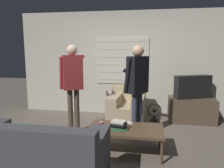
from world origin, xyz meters
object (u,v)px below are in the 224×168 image
(armchair_beige, at_px, (127,109))
(tv, at_px, (193,87))
(couch_blue, at_px, (34,161))
(floor_fan, at_px, (154,112))
(person_left_standing, at_px, (73,78))
(soda_can, at_px, (101,126))
(book_stack, at_px, (119,125))
(coffee_table, at_px, (126,130))
(person_right_standing, at_px, (137,81))
(spare_remote, at_px, (130,123))

(armchair_beige, bearing_deg, tv, -162.02)
(couch_blue, distance_m, tv, 3.66)
(armchair_beige, bearing_deg, floor_fan, -149.52)
(couch_blue, xyz_separation_m, person_left_standing, (-0.13, 1.74, 0.75))
(soda_can, height_order, floor_fan, soda_can)
(book_stack, bearing_deg, coffee_table, 38.65)
(person_left_standing, bearing_deg, book_stack, -68.60)
(floor_fan, bearing_deg, armchair_beige, -152.57)
(book_stack, height_order, soda_can, book_stack)
(book_stack, relative_size, floor_fan, 0.69)
(person_left_standing, bearing_deg, armchair_beige, 4.23)
(floor_fan, bearing_deg, soda_can, -115.04)
(couch_blue, xyz_separation_m, armchair_beige, (0.85, 2.45, 0.01))
(soda_can, distance_m, floor_fan, 2.03)
(coffee_table, relative_size, person_right_standing, 0.69)
(coffee_table, xyz_separation_m, soda_can, (-0.36, -0.12, 0.10))
(book_stack, distance_m, spare_remote, 0.35)
(couch_blue, bearing_deg, book_stack, 48.70)
(couch_blue, xyz_separation_m, book_stack, (0.87, 0.99, 0.14))
(coffee_table, height_order, floor_fan, same)
(coffee_table, xyz_separation_m, tv, (1.31, 1.76, 0.44))
(soda_can, bearing_deg, person_left_standing, 132.69)
(tv, xyz_separation_m, floor_fan, (-0.82, -0.07, -0.61))
(person_right_standing, height_order, floor_fan, person_right_standing)
(couch_blue, distance_m, spare_remote, 1.65)
(soda_can, bearing_deg, person_right_standing, 55.30)
(book_stack, relative_size, spare_remote, 2.28)
(tv, distance_m, floor_fan, 1.03)
(couch_blue, relative_size, coffee_table, 1.41)
(person_right_standing, bearing_deg, coffee_table, -154.68)
(armchair_beige, xyz_separation_m, person_right_standing, (0.25, -0.79, 0.74))
(coffee_table, bearing_deg, floor_fan, 74.00)
(tv, distance_m, spare_remote, 2.02)
(coffee_table, bearing_deg, soda_can, -161.29)
(book_stack, height_order, spare_remote, book_stack)
(person_left_standing, bearing_deg, person_right_standing, -35.47)
(tv, bearing_deg, spare_remote, 26.73)
(armchair_beige, distance_m, spare_remote, 1.16)
(tv, height_order, spare_remote, tv)
(couch_blue, height_order, person_left_standing, person_left_standing)
(couch_blue, xyz_separation_m, floor_fan, (1.45, 2.76, -0.14))
(couch_blue, height_order, soda_can, couch_blue)
(book_stack, xyz_separation_m, floor_fan, (0.58, 1.78, -0.28))
(armchair_beige, distance_m, tv, 1.55)
(couch_blue, bearing_deg, floor_fan, 62.36)
(coffee_table, xyz_separation_m, person_right_standing, (0.13, 0.59, 0.71))
(person_right_standing, height_order, soda_can, person_right_standing)
(tv, relative_size, person_right_standing, 0.50)
(couch_blue, bearing_deg, soda_can, 57.42)
(armchair_beige, distance_m, person_right_standing, 1.11)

